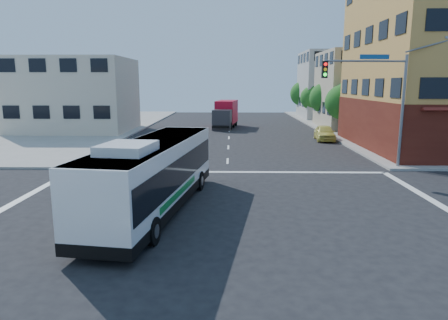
{
  "coord_description": "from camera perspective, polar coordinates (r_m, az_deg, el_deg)",
  "views": [
    {
      "loc": [
        0.28,
        -14.11,
        5.29
      ],
      "look_at": [
        -0.08,
        4.26,
        1.75
      ],
      "focal_mm": 32.0,
      "sensor_mm": 36.0,
      "label": 1
    }
  ],
  "objects": [
    {
      "name": "ground",
      "position": [
        15.08,
        -0.02,
        -9.65
      ],
      "size": [
        120.0,
        120.0,
        0.0
      ],
      "primitive_type": "plane",
      "color": "black",
      "rests_on": "ground"
    },
    {
      "name": "building_east_near",
      "position": [
        50.92,
        20.55,
        9.33
      ],
      "size": [
        12.06,
        10.06,
        9.0
      ],
      "color": "tan",
      "rests_on": "ground"
    },
    {
      "name": "building_east_far",
      "position": [
        64.3,
        16.44,
        10.21
      ],
      "size": [
        12.06,
        10.06,
        10.0
      ],
      "color": "#A9AAA4",
      "rests_on": "ground"
    },
    {
      "name": "building_west",
      "position": [
        47.38,
        -20.54,
        8.66
      ],
      "size": [
        12.06,
        10.06,
        8.0
      ],
      "color": "beige",
      "rests_on": "ground"
    },
    {
      "name": "signal_mast_ne",
      "position": [
        26.25,
        21.0,
        9.51
      ],
      "size": [
        7.91,
        1.13,
        8.07
      ],
      "color": "slate",
      "rests_on": "ground"
    },
    {
      "name": "street_tree_a",
      "position": [
        43.65,
        16.74,
        8.21
      ],
      "size": [
        3.6,
        3.6,
        5.53
      ],
      "color": "#3D2516",
      "rests_on": "ground"
    },
    {
      "name": "street_tree_b",
      "position": [
        51.39,
        14.36,
        8.85
      ],
      "size": [
        3.8,
        3.8,
        5.79
      ],
      "color": "#3D2516",
      "rests_on": "ground"
    },
    {
      "name": "street_tree_c",
      "position": [
        59.22,
        12.59,
        8.87
      ],
      "size": [
        3.4,
        3.4,
        5.29
      ],
      "color": "#3D2516",
      "rests_on": "ground"
    },
    {
      "name": "street_tree_d",
      "position": [
        67.07,
        11.25,
        9.49
      ],
      "size": [
        4.0,
        4.0,
        6.03
      ],
      "color": "#3D2516",
      "rests_on": "ground"
    },
    {
      "name": "transit_bus",
      "position": [
        16.84,
        -9.86,
        -1.93
      ],
      "size": [
        3.89,
        11.28,
        3.27
      ],
      "rotation": [
        0.0,
        0.0,
        -0.14
      ],
      "color": "black",
      "rests_on": "ground"
    },
    {
      "name": "box_truck",
      "position": [
        48.34,
        0.23,
        6.48
      ],
      "size": [
        3.03,
        7.38,
        3.23
      ],
      "rotation": [
        0.0,
        0.0,
        -0.14
      ],
      "color": "#2B2A30",
      "rests_on": "ground"
    },
    {
      "name": "parked_car",
      "position": [
        38.79,
        14.18,
        3.79
      ],
      "size": [
        2.07,
        4.34,
        1.43
      ],
      "primitive_type": "imported",
      "rotation": [
        0.0,
        0.0,
        -0.09
      ],
      "color": "#E4DB62",
      "rests_on": "ground"
    }
  ]
}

